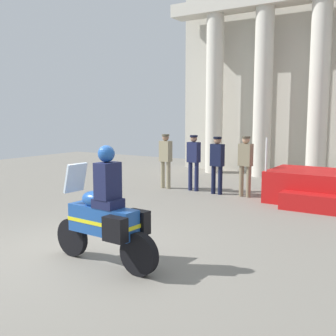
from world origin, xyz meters
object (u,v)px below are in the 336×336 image
(officer_in_row_3, at_px, (245,161))
(officer_in_row_0, at_px, (166,157))
(officer_in_row_2, at_px, (217,161))
(motorcycle_with_rider, at_px, (106,216))
(reviewing_stand, at_px, (322,188))
(officer_in_row_1, at_px, (194,158))

(officer_in_row_3, bearing_deg, officer_in_row_0, 8.15)
(officer_in_row_2, relative_size, motorcycle_with_rider, 0.82)
(reviewing_stand, relative_size, officer_in_row_2, 1.61)
(officer_in_row_1, bearing_deg, reviewing_stand, -169.54)
(reviewing_stand, distance_m, officer_in_row_2, 3.01)
(officer_in_row_3, xyz_separation_m, motorcycle_with_rider, (0.25, -6.28, -0.24))
(officer_in_row_3, bearing_deg, reviewing_stand, -165.37)
(reviewing_stand, xyz_separation_m, officer_in_row_3, (-2.07, -0.29, 0.62))
(officer_in_row_2, bearing_deg, officer_in_row_3, -168.64)
(officer_in_row_0, relative_size, officer_in_row_2, 1.02)
(officer_in_row_2, xyz_separation_m, motorcycle_with_rider, (1.11, -6.21, -0.21))
(officer_in_row_1, relative_size, officer_in_row_3, 0.99)
(officer_in_row_0, relative_size, officer_in_row_1, 1.00)
(officer_in_row_0, distance_m, officer_in_row_2, 1.81)
(officer_in_row_1, distance_m, motorcycle_with_rider, 6.62)
(officer_in_row_1, bearing_deg, officer_in_row_2, 179.39)
(motorcycle_with_rider, bearing_deg, reviewing_stand, -102.37)
(reviewing_stand, bearing_deg, motorcycle_with_rider, -105.44)
(officer_in_row_0, xyz_separation_m, officer_in_row_1, (0.96, 0.11, -0.00))
(reviewing_stand, bearing_deg, officer_in_row_0, -175.56)
(officer_in_row_3, bearing_deg, officer_in_row_2, 11.36)
(reviewing_stand, bearing_deg, officer_in_row_2, -172.88)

